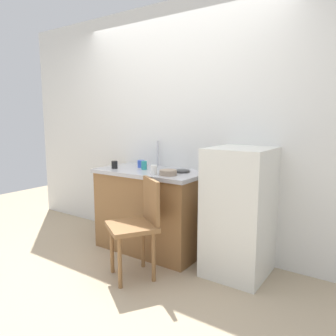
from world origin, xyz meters
name	(u,v)px	position (x,y,z in m)	size (l,w,h in m)	color
ground_plane	(120,275)	(0.00, 0.00, 0.00)	(8.00, 8.00, 0.00)	tan
back_wall	(179,127)	(0.00, 1.00, 1.33)	(4.80, 0.10, 2.65)	silver
cabinet_base	(152,212)	(-0.12, 0.65, 0.42)	(1.13, 0.60, 0.84)	olive
countertop	(151,172)	(-0.12, 0.65, 0.86)	(1.17, 0.64, 0.04)	#B7B7BC
faucet	(158,154)	(-0.22, 0.90, 1.02)	(0.02, 0.02, 0.29)	#B7B7BC
refrigerator	(239,212)	(0.87, 0.66, 0.58)	(0.53, 0.58, 1.16)	silver
chair	(138,223)	(0.15, 0.09, 0.50)	(0.55, 0.55, 0.89)	olive
terracotta_bowl	(168,173)	(0.20, 0.49, 0.90)	(0.17, 0.17, 0.05)	gray
hotplate	(181,171)	(0.21, 0.72, 0.89)	(0.17, 0.17, 0.02)	#2D2D2D
cup_white	(154,170)	(0.06, 0.45, 0.92)	(0.06, 0.06, 0.09)	white
cup_teal	(144,165)	(-0.21, 0.63, 0.92)	(0.06, 0.06, 0.09)	teal
cup_blue	(141,164)	(-0.33, 0.73, 0.92)	(0.08, 0.08, 0.08)	blue
cup_black	(115,165)	(-0.52, 0.51, 0.92)	(0.07, 0.07, 0.08)	black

